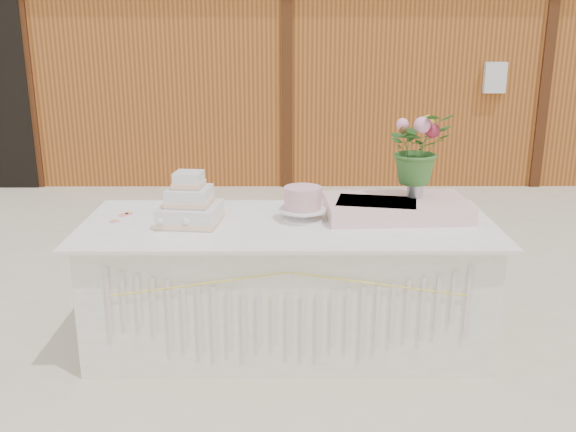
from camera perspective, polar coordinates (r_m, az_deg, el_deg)
The scene contains 9 objects.
ground at distance 4.03m, azimuth 0.01°, elevation -11.10°, with size 80.00×80.00×0.00m, color beige.
barn at distance 9.57m, azimuth -0.17°, elevation 15.36°, with size 12.60×4.60×3.30m.
cake_table at distance 3.86m, azimuth 0.01°, elevation -6.03°, with size 2.40×1.00×0.77m.
wedding_cake at distance 3.73m, azimuth -8.72°, elevation 0.88°, with size 0.38×0.38×0.30m.
pink_cake_stand at distance 3.75m, azimuth 1.33°, elevation 1.27°, with size 0.28×0.28×0.20m.
satin_runner at distance 3.90m, azimuth 9.58°, elevation 0.73°, with size 0.84×0.49×0.11m, color #FFD0CD.
flower_vase at distance 3.95m, azimuth 11.26°, elevation 2.65°, with size 0.10×0.10×0.13m, color #BCBCC1.
bouquet at distance 3.89m, azimuth 11.49°, elevation 6.68°, with size 0.39×0.34×0.43m, color #376829.
loose_flowers at distance 3.89m, azimuth -15.32°, elevation -0.34°, with size 0.12×0.30×0.02m, color pink, non-canonical shape.
Camera 1 is at (-0.01, -3.57, 1.87)m, focal length 40.00 mm.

